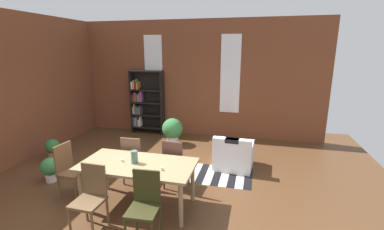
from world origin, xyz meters
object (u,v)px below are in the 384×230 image
dining_chair_near_right (145,204)px  potted_plant_by_shelf (50,168)px  dining_chair_head_left (70,168)px  dining_chair_near_left (91,196)px  dining_chair_far_left (134,158)px  vase_on_table (134,157)px  dining_chair_far_right (175,162)px  bookshelf_tall (145,103)px  potted_plant_window (53,149)px  dining_table (138,168)px  armchair_white (234,155)px  potted_plant_corner (172,130)px

dining_chair_near_right → potted_plant_by_shelf: size_ratio=1.97×
dining_chair_head_left → dining_chair_near_left: size_ratio=1.00×
dining_chair_far_left → dining_chair_near_left: 1.37m
vase_on_table → dining_chair_near_left: bearing=-118.0°
dining_chair_far_right → bookshelf_tall: (-1.90, 3.04, 0.44)m
dining_chair_head_left → potted_plant_window: bearing=139.7°
vase_on_table → potted_plant_window: size_ratio=0.41×
dining_chair_near_left → dining_chair_far_left: bearing=90.0°
vase_on_table → potted_plant_by_shelf: (-1.99, 0.36, -0.58)m
dining_chair_head_left → potted_plant_by_shelf: (-0.75, 0.36, -0.24)m
dining_chair_near_right → potted_plant_by_shelf: (-2.45, 1.05, -0.24)m
potted_plant_window → dining_table: bearing=-24.2°
armchair_white → potted_plant_by_shelf: 3.72m
dining_chair_far_right → potted_plant_by_shelf: dining_chair_far_right is taller
dining_chair_far_left → dining_chair_near_left: size_ratio=1.00×
potted_plant_by_shelf → armchair_white: bearing=23.4°
dining_chair_head_left → potted_plant_corner: 3.07m
armchair_white → potted_plant_by_shelf: bearing=-156.6°
dining_chair_near_left → potted_plant_window: size_ratio=1.86×
dining_chair_near_right → dining_chair_head_left: bearing=157.9°
dining_table → dining_chair_near_right: dining_chair_near_right is taller
dining_chair_near_right → vase_on_table: bearing=123.8°
vase_on_table → potted_plant_by_shelf: bearing=169.7°
armchair_white → potted_plant_corner: armchair_white is taller
potted_plant_window → dining_chair_near_right: bearing=-31.3°
dining_chair_near_left → dining_table: bearing=58.9°
bookshelf_tall → vase_on_table: bearing=-68.8°
dining_table → potted_plant_window: dining_table is taller
vase_on_table → potted_plant_corner: 2.99m
potted_plant_window → armchair_white: bearing=8.5°
dining_chair_near_left → dining_chair_far_right: (0.82, 1.37, 0.00)m
vase_on_table → bookshelf_tall: size_ratio=0.11×
dining_chair_near_right → dining_chair_far_right: 1.37m
dining_chair_near_right → potted_plant_corner: 3.71m
dining_table → dining_chair_head_left: dining_chair_head_left is taller
dining_chair_near_right → potted_plant_corner: bearing=102.2°
vase_on_table → potted_plant_corner: vase_on_table is taller
armchair_white → potted_plant_by_shelf: size_ratio=1.77×
vase_on_table → bookshelf_tall: (-1.45, 3.72, 0.09)m
armchair_white → potted_plant_window: armchair_white is taller
dining_chair_near_left → potted_plant_corner: 3.62m
dining_chair_far_left → dining_chair_head_left: (-0.88, -0.68, 0.00)m
dining_chair_near_right → potted_plant_window: (-3.14, 1.91, -0.23)m
dining_chair_far_left → dining_chair_far_right: same height
vase_on_table → bookshelf_tall: bookshelf_tall is taller
potted_plant_corner → bookshelf_tall: bearing=145.0°
potted_plant_window → dining_chair_far_left: bearing=-13.2°
dining_chair_far_right → bookshelf_tall: bearing=122.1°
bookshelf_tall → potted_plant_corner: bearing=-35.0°
dining_chair_far_right → dining_chair_far_left: bearing=-180.0°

